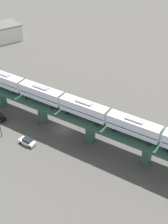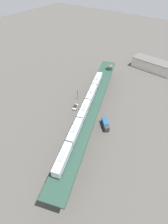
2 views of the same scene
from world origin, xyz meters
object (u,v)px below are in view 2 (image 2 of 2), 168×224
(street_car_blue, at_px, (102,83))
(street_car_black, at_px, (89,94))
(signal_hut, at_px, (110,67))
(warehouse_building, at_px, (153,65))
(subway_train, at_px, (84,110))
(delivery_truck, at_px, (105,124))
(street_car_white, at_px, (75,107))
(street_lamp, at_px, (78,93))

(street_car_blue, bearing_deg, street_car_black, -92.54)
(signal_hut, xyz_separation_m, warehouse_building, (17.70, 30.40, -6.27))
(subway_train, distance_m, street_car_black, 26.98)
(street_car_blue, height_order, delivery_truck, delivery_truck)
(delivery_truck, bearing_deg, street_car_white, 173.28)
(street_car_white, xyz_separation_m, street_lamp, (-3.64, 6.83, 3.17))
(street_car_black, relative_size, delivery_truck, 0.68)
(street_car_blue, relative_size, street_car_white, 1.00)
(street_car_black, distance_m, street_car_white, 13.90)
(street_car_black, distance_m, street_lamp, 8.20)
(street_car_blue, relative_size, warehouse_building, 0.16)
(signal_hut, bearing_deg, street_car_black, -94.33)
(street_car_black, xyz_separation_m, warehouse_building, (19.22, 50.52, 2.47))
(street_car_white, bearing_deg, delivery_truck, -6.72)
(street_car_blue, xyz_separation_m, street_lamp, (-3.37, -20.45, 3.17))
(warehouse_building, bearing_deg, delivery_truck, -89.00)
(street_car_white, relative_size, warehouse_building, 0.16)
(signal_hut, relative_size, street_car_white, 0.87)
(signal_hut, xyz_separation_m, street_car_white, (-0.66, -33.99, -8.74))
(street_car_blue, bearing_deg, signal_hut, 82.12)
(subway_train, relative_size, delivery_truck, 8.82)
(subway_train, height_order, delivery_truck, subway_train)
(street_car_black, bearing_deg, warehouse_building, 69.17)
(signal_hut, relative_size, street_car_black, 0.89)
(street_lamp, distance_m, warehouse_building, 61.62)
(street_car_blue, xyz_separation_m, warehouse_building, (18.62, 37.11, 2.47))
(street_lamp, bearing_deg, street_car_black, 68.51)
(subway_train, height_order, signal_hut, subway_train)
(delivery_truck, bearing_deg, warehouse_building, 91.00)
(signal_hut, xyz_separation_m, street_car_black, (-1.52, -20.12, -8.74))
(subway_train, relative_size, signal_hut, 14.57)
(street_car_black, distance_m, warehouse_building, 54.11)
(warehouse_building, bearing_deg, street_car_blue, -116.65)
(subway_train, bearing_deg, street_lamp, 135.10)
(street_car_black, xyz_separation_m, street_car_white, (0.87, -13.87, 0.00))
(delivery_truck, bearing_deg, street_car_blue, 123.77)
(subway_train, bearing_deg, delivery_truck, 36.14)
(subway_train, xyz_separation_m, street_car_black, (-12.31, 22.07, -9.48))
(delivery_truck, relative_size, street_lamp, 0.98)
(subway_train, distance_m, delivery_truck, 13.22)
(street_car_black, xyz_separation_m, street_lamp, (-2.77, -7.04, 3.17))
(street_car_white, xyz_separation_m, delivery_truck, (19.51, -2.30, 0.82))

